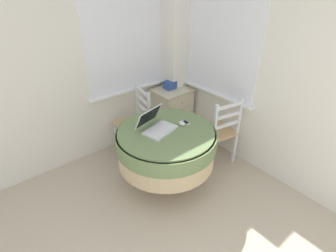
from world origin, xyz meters
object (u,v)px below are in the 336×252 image
round_dining_table (166,144)px  computer_mouse (182,123)px  dining_chair_near_back_window (135,123)px  dining_chair_near_right_window (219,132)px  cell_phone (186,122)px  corner_cabinet (172,111)px  laptop (156,125)px  storage_box (170,85)px

round_dining_table → computer_mouse: bearing=-5.1°
computer_mouse → dining_chair_near_back_window: 0.87m
round_dining_table → dining_chair_near_right_window: (0.78, -0.07, -0.12)m
cell_phone → corner_cabinet: bearing=58.6°
round_dining_table → dining_chair_near_right_window: 0.80m
laptop → corner_cabinet: size_ratio=0.58×
laptop → storage_box: 1.16m
dining_chair_near_right_window → storage_box: bearing=90.0°
round_dining_table → computer_mouse: 0.28m
dining_chair_near_back_window → storage_box: bearing=8.4°
computer_mouse → corner_cabinet: (0.59, 0.86, -0.40)m
storage_box → cell_phone: bearing=-119.9°
laptop → computer_mouse: 0.29m
laptop → storage_box: bearing=43.2°
corner_cabinet → dining_chair_near_back_window: bearing=-174.8°
round_dining_table → laptop: (-0.06, 0.09, 0.22)m
round_dining_table → computer_mouse: (0.20, -0.02, 0.19)m
corner_cabinet → storage_box: size_ratio=4.52×
laptop → dining_chair_near_right_window: bearing=-10.6°
cell_phone → round_dining_table: bearing=178.1°
dining_chair_near_back_window → corner_cabinet: (0.68, 0.06, -0.08)m
dining_chair_near_back_window → dining_chair_near_right_window: size_ratio=1.00×
dining_chair_near_back_window → storage_box: (0.68, 0.10, 0.33)m
cell_phone → dining_chair_near_back_window: (-0.16, 0.79, -0.30)m
storage_box → laptop: bearing=-136.8°
cell_phone → dining_chair_near_back_window: dining_chair_near_back_window is taller
dining_chair_near_right_window → storage_box: (-0.00, 0.95, 0.33)m
storage_box → dining_chair_near_back_window: bearing=-171.6°
dining_chair_near_right_window → corner_cabinet: 0.92m
storage_box → round_dining_table: bearing=-131.6°
laptop → storage_box: size_ratio=2.61×
storage_box → dining_chair_near_right_window: bearing=-90.0°
laptop → corner_cabinet: bearing=41.6°
computer_mouse → round_dining_table: bearing=174.9°
dining_chair_near_right_window → corner_cabinet: bearing=89.5°
corner_cabinet → storage_box: bearing=101.7°
cell_phone → dining_chair_near_right_window: (0.51, -0.06, -0.30)m
corner_cabinet → storage_box: 0.41m
round_dining_table → corner_cabinet: bearing=46.9°
dining_chair_near_back_window → dining_chair_near_right_window: same height
computer_mouse → dining_chair_near_back_window: size_ratio=0.10×
dining_chair_near_back_window → dining_chair_near_right_window: (0.68, -0.85, 0.00)m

